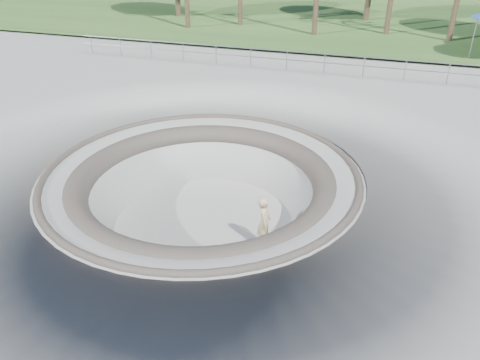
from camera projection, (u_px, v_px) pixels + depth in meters
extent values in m
plane|color=#979792|center=(202.00, 172.00, 15.11)|extent=(180.00, 180.00, 0.00)
torus|color=#979792|center=(204.00, 224.00, 16.07)|extent=(14.00, 14.00, 4.00)
cylinder|color=#979792|center=(204.00, 222.00, 16.05)|extent=(6.60, 6.60, 0.10)
torus|color=#554F44|center=(202.00, 173.00, 15.12)|extent=(10.24, 10.24, 0.24)
torus|color=#554F44|center=(202.00, 184.00, 15.33)|extent=(8.91, 8.91, 0.81)
cube|color=#2C5020|center=(340.00, 7.00, 43.32)|extent=(180.00, 36.00, 0.12)
ellipsoid|color=brown|center=(206.00, 26.00, 69.99)|extent=(50.40, 36.00, 23.40)
ellipsoid|color=brown|center=(415.00, 42.00, 66.70)|extent=(61.60, 44.00, 28.60)
cylinder|color=gray|center=(287.00, 51.00, 24.54)|extent=(25.00, 0.05, 0.05)
cylinder|color=gray|center=(287.00, 60.00, 24.75)|extent=(25.00, 0.05, 0.05)
cube|color=olive|center=(263.00, 245.00, 14.70)|extent=(0.88, 0.50, 0.02)
cylinder|color=#A4A5A9|center=(263.00, 246.00, 14.72)|extent=(0.09, 0.18, 0.04)
cylinder|color=#A4A5A9|center=(263.00, 246.00, 14.72)|extent=(0.09, 0.18, 0.04)
cylinder|color=silver|center=(263.00, 246.00, 14.72)|extent=(0.07, 0.05, 0.07)
cylinder|color=silver|center=(263.00, 246.00, 14.72)|extent=(0.07, 0.05, 0.07)
cylinder|color=silver|center=(263.00, 246.00, 14.72)|extent=(0.07, 0.05, 0.07)
cylinder|color=silver|center=(263.00, 246.00, 14.72)|extent=(0.07, 0.05, 0.07)
imported|color=tan|center=(264.00, 222.00, 14.28)|extent=(0.56, 0.71, 1.72)
cylinder|color=gray|center=(476.00, 33.00, 27.88)|extent=(0.06, 0.06, 2.05)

